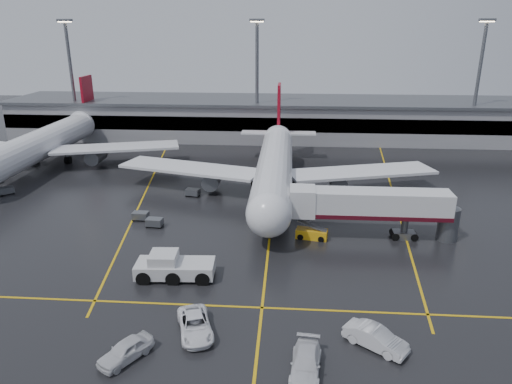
{
  "coord_description": "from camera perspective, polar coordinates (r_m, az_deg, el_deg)",
  "views": [
    {
      "loc": [
        2.11,
        -58.42,
        23.93
      ],
      "look_at": [
        -2.0,
        -2.0,
        4.0
      ],
      "focal_mm": 33.0,
      "sensor_mm": 36.0,
      "label": 1
    }
  ],
  "objects": [
    {
      "name": "main_airliner",
      "position": [
        70.95,
        2.3,
        3.25
      ],
      "size": [
        48.8,
        45.6,
        14.1
      ],
      "color": "silver",
      "rests_on": "ground"
    },
    {
      "name": "baggage_cart_b",
      "position": [
        63.3,
        -13.82,
        -2.79
      ],
      "size": [
        2.05,
        1.37,
        1.12
      ],
      "color": "#595B60",
      "rests_on": "ground"
    },
    {
      "name": "ground",
      "position": [
        63.17,
        1.94,
        -2.87
      ],
      "size": [
        220.0,
        220.0,
        0.0
      ],
      "primitive_type": "plane",
      "color": "black",
      "rests_on": "ground"
    },
    {
      "name": "terminal",
      "position": [
        108.17,
        3.02,
        8.94
      ],
      "size": [
        122.0,
        19.0,
        8.6
      ],
      "color": "gray",
      "rests_on": "ground"
    },
    {
      "name": "baggage_cart_c",
      "position": [
        70.74,
        -7.68,
        -0.01
      ],
      "size": [
        2.21,
        1.66,
        1.12
      ],
      "color": "#595B60",
      "rests_on": "ground"
    },
    {
      "name": "baggage_cart_e",
      "position": [
        80.26,
        -28.01,
        0.18
      ],
      "size": [
        2.37,
        2.28,
        1.12
      ],
      "color": "#595B60",
      "rests_on": "ground"
    },
    {
      "name": "service_van_a",
      "position": [
        40.46,
        -7.4,
        -15.7
      ],
      "size": [
        4.14,
        6.03,
        1.53
      ],
      "primitive_type": "imported",
      "rotation": [
        0.0,
        0.0,
        0.32
      ],
      "color": "white",
      "rests_on": "ground"
    },
    {
      "name": "apron_line_centre",
      "position": [
        63.16,
        1.94,
        -2.86
      ],
      "size": [
        0.25,
        90.0,
        0.02
      ],
      "primitive_type": "cube",
      "color": "gold",
      "rests_on": "ground"
    },
    {
      "name": "service_van_b",
      "position": [
        36.63,
        6.05,
        -19.94
      ],
      "size": [
        2.67,
        5.47,
        1.53
      ],
      "primitive_type": "imported",
      "rotation": [
        0.0,
        0.0,
        -0.1
      ],
      "color": "silver",
      "rests_on": "ground"
    },
    {
      "name": "apron_line_right",
      "position": [
        74.2,
        16.29,
        -0.21
      ],
      "size": [
        7.57,
        69.64,
        0.02
      ],
      "primitive_type": "cube",
      "rotation": [
        0.0,
        0.0,
        -0.1
      ],
      "color": "gold",
      "rests_on": "ground"
    },
    {
      "name": "apron_line_left",
      "position": [
        75.78,
        -13.03,
        0.49
      ],
      "size": [
        9.99,
        69.35,
        0.02
      ],
      "primitive_type": "cube",
      "rotation": [
        0.0,
        0.0,
        0.14
      ],
      "color": "gold",
      "rests_on": "ground"
    },
    {
      "name": "light_mast_mid",
      "position": [
        101.12,
        0.12,
        14.04
      ],
      "size": [
        3.0,
        1.2,
        25.45
      ],
      "color": "#595B60",
      "rests_on": "ground"
    },
    {
      "name": "apron_line_stop",
      "position": [
        43.63,
        0.73,
        -13.85
      ],
      "size": [
        60.0,
        0.25,
        0.02
      ],
      "primitive_type": "cube",
      "color": "gold",
      "rests_on": "ground"
    },
    {
      "name": "light_mast_right",
      "position": [
        107.75,
        25.39,
        12.57
      ],
      "size": [
        3.0,
        1.2,
        25.45
      ],
      "color": "#595B60",
      "rests_on": "ground"
    },
    {
      "name": "service_van_d",
      "position": [
        38.84,
        -15.52,
        -18.02
      ],
      "size": [
        4.02,
        4.8,
        1.55
      ],
      "primitive_type": "imported",
      "rotation": [
        0.0,
        0.0,
        -0.58
      ],
      "color": "silver",
      "rests_on": "ground"
    },
    {
      "name": "light_mast_left",
      "position": [
        111.33,
        -21.48,
        13.24
      ],
      "size": [
        3.0,
        1.2,
        25.45
      ],
      "color": "#595B60",
      "rests_on": "ground"
    },
    {
      "name": "service_van_c",
      "position": [
        39.78,
        14.29,
        -16.77
      ],
      "size": [
        5.18,
        4.47,
        1.69
      ],
      "primitive_type": "imported",
      "rotation": [
        0.0,
        0.0,
        0.94
      ],
      "color": "silver",
      "rests_on": "ground"
    },
    {
      "name": "baggage_cart_a",
      "position": [
        60.82,
        -12.2,
        -3.59
      ],
      "size": [
        2.09,
        1.45,
        1.12
      ],
      "color": "#595B60",
      "rests_on": "ground"
    },
    {
      "name": "pushback_tractor",
      "position": [
        48.51,
        -10.03,
        -8.98
      ],
      "size": [
        7.98,
        3.74,
        2.79
      ],
      "color": "silver",
      "rests_on": "ground"
    },
    {
      "name": "belt_loader",
      "position": [
        56.75,
        6.76,
        -5.04
      ],
      "size": [
        3.92,
        2.3,
        2.34
      ],
      "color": "#E8A612",
      "rests_on": "ground"
    },
    {
      "name": "second_airliner",
      "position": [
        93.56,
        -24.2,
        5.53
      ],
      "size": [
        48.8,
        45.6,
        14.1
      ],
      "color": "silver",
      "rests_on": "ground"
    },
    {
      "name": "jet_bridge",
      "position": [
        56.95,
        13.76,
        -1.74
      ],
      "size": [
        19.9,
        3.4,
        6.05
      ],
      "color": "silver",
      "rests_on": "ground"
    }
  ]
}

